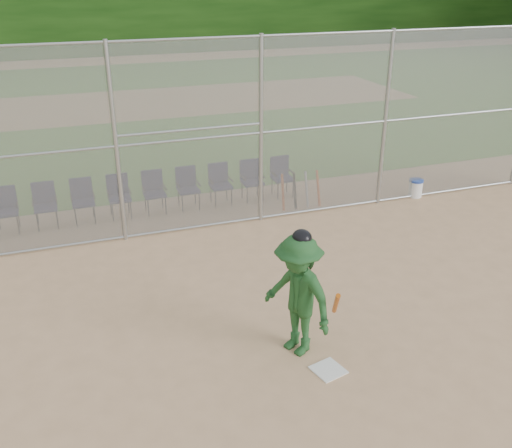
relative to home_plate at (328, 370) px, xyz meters
name	(u,v)px	position (x,y,z in m)	size (l,w,h in m)	color
ground	(314,360)	(-0.09, 0.27, -0.01)	(100.00, 100.00, 0.00)	tan
grass_strip	(131,104)	(-0.09, 18.27, 0.00)	(100.00, 100.00, 0.00)	#33661E
dirt_patch_far	(131,104)	(-0.09, 18.27, 0.00)	(24.00, 24.00, 0.00)	tan
backstop_fence	(215,134)	(-0.09, 5.27, 2.06)	(16.09, 0.09, 4.00)	gray
home_plate	(328,370)	(0.00, 0.00, 0.00)	(0.41, 0.41, 0.02)	white
batter_at_plate	(298,295)	(-0.24, 0.60, 0.93)	(1.12, 1.39, 1.94)	#1F4E22
water_cooler	(416,188)	(4.99, 5.32, 0.21)	(0.35, 0.35, 0.44)	white
spare_bats	(301,190)	(2.05, 5.67, 0.41)	(0.96, 0.30, 0.85)	#D84C14
chair_1	(6,211)	(-4.39, 6.47, 0.47)	(0.54, 0.52, 0.96)	#0F1138
chair_2	(45,206)	(-3.60, 6.47, 0.47)	(0.54, 0.52, 0.96)	#0F1138
chair_3	(83,202)	(-2.81, 6.47, 0.47)	(0.54, 0.52, 0.96)	#0F1138
chair_4	(120,197)	(-2.02, 6.47, 0.47)	(0.54, 0.52, 0.96)	#0F1138
chair_5	(155,193)	(-1.23, 6.47, 0.47)	(0.54, 0.52, 0.96)	#0F1138
chair_6	(188,189)	(-0.45, 6.47, 0.47)	(0.54, 0.52, 0.96)	#0F1138
chair_7	(221,185)	(0.34, 6.47, 0.47)	(0.54, 0.52, 0.96)	#0F1138
chair_8	(252,181)	(1.13, 6.47, 0.47)	(0.54, 0.52, 0.96)	#0F1138
chair_9	(283,177)	(1.92, 6.47, 0.47)	(0.54, 0.52, 0.96)	#0F1138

